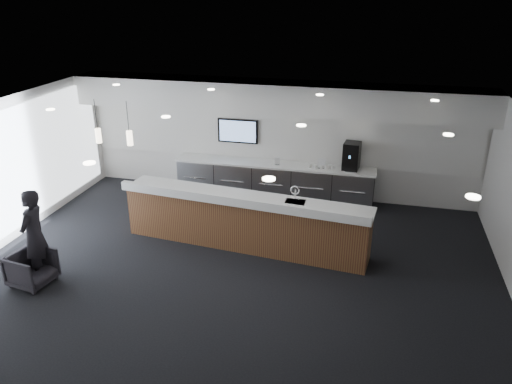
% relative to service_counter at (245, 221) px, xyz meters
% --- Properties ---
extents(ground, '(10.00, 10.00, 0.00)m').
position_rel_service_counter_xyz_m(ground, '(0.07, -1.04, -0.58)').
color(ground, black).
rests_on(ground, ground).
extents(ceiling, '(10.00, 8.00, 0.02)m').
position_rel_service_counter_xyz_m(ceiling, '(0.07, -1.04, 2.42)').
color(ceiling, black).
rests_on(ceiling, back_wall).
extents(back_wall, '(10.00, 0.02, 3.00)m').
position_rel_service_counter_xyz_m(back_wall, '(0.07, 2.96, 0.92)').
color(back_wall, silver).
rests_on(back_wall, ground).
extents(soffit_bulkhead, '(10.00, 0.90, 0.70)m').
position_rel_service_counter_xyz_m(soffit_bulkhead, '(0.07, 2.51, 2.07)').
color(soffit_bulkhead, silver).
rests_on(soffit_bulkhead, back_wall).
extents(alcove_panel, '(9.80, 0.06, 1.40)m').
position_rel_service_counter_xyz_m(alcove_panel, '(0.07, 2.93, 1.02)').
color(alcove_panel, silver).
rests_on(alcove_panel, back_wall).
extents(back_credenza, '(5.06, 0.66, 0.95)m').
position_rel_service_counter_xyz_m(back_credenza, '(0.07, 2.60, -0.10)').
color(back_credenza, gray).
rests_on(back_credenza, ground).
extents(wall_tv, '(1.05, 0.08, 0.62)m').
position_rel_service_counter_xyz_m(wall_tv, '(-0.93, 2.87, 1.07)').
color(wall_tv, black).
rests_on(wall_tv, back_wall).
extents(pendant_left, '(0.12, 0.12, 0.30)m').
position_rel_service_counter_xyz_m(pendant_left, '(-2.33, -0.24, 1.67)').
color(pendant_left, '#FFEBC6').
rests_on(pendant_left, ceiling).
extents(pendant_right, '(0.12, 0.12, 0.30)m').
position_rel_service_counter_xyz_m(pendant_right, '(-3.03, -0.24, 1.67)').
color(pendant_right, '#FFEBC6').
rests_on(pendant_right, ceiling).
extents(ceiling_can_lights, '(7.00, 5.00, 0.02)m').
position_rel_service_counter_xyz_m(ceiling_can_lights, '(0.07, -1.04, 2.39)').
color(ceiling_can_lights, silver).
rests_on(ceiling_can_lights, ceiling).
extents(service_counter, '(5.29, 1.40, 1.49)m').
position_rel_service_counter_xyz_m(service_counter, '(0.00, 0.00, 0.00)').
color(service_counter, '#4E271A').
rests_on(service_counter, ground).
extents(coffee_machine, '(0.43, 0.53, 0.67)m').
position_rel_service_counter_xyz_m(coffee_machine, '(1.97, 2.65, 0.71)').
color(coffee_machine, black).
rests_on(coffee_machine, back_credenza).
extents(info_sign_left, '(0.14, 0.05, 0.19)m').
position_rel_service_counter_xyz_m(info_sign_left, '(0.17, 2.52, 0.47)').
color(info_sign_left, silver).
rests_on(info_sign_left, back_credenza).
extents(info_sign_right, '(0.19, 0.05, 0.26)m').
position_rel_service_counter_xyz_m(info_sign_right, '(1.28, 2.52, 0.50)').
color(info_sign_right, silver).
rests_on(info_sign_right, back_credenza).
extents(armchair, '(0.81, 0.80, 0.65)m').
position_rel_service_counter_xyz_m(armchair, '(-3.40, -2.34, -0.25)').
color(armchair, black).
rests_on(armchair, ground).
extents(lounge_guest, '(0.49, 0.69, 1.77)m').
position_rel_service_counter_xyz_m(lounge_guest, '(-3.41, -2.11, 0.31)').
color(lounge_guest, black).
rests_on(lounge_guest, ground).
extents(cup_0, '(0.09, 0.09, 0.09)m').
position_rel_service_counter_xyz_m(cup_0, '(1.56, 2.50, 0.42)').
color(cup_0, white).
rests_on(cup_0, back_credenza).
extents(cup_1, '(0.13, 0.13, 0.09)m').
position_rel_service_counter_xyz_m(cup_1, '(1.42, 2.50, 0.42)').
color(cup_1, white).
rests_on(cup_1, back_credenza).
extents(cup_2, '(0.12, 0.12, 0.09)m').
position_rel_service_counter_xyz_m(cup_2, '(1.28, 2.50, 0.42)').
color(cup_2, white).
rests_on(cup_2, back_credenza).
extents(cup_3, '(0.12, 0.12, 0.09)m').
position_rel_service_counter_xyz_m(cup_3, '(1.14, 2.50, 0.42)').
color(cup_3, white).
rests_on(cup_3, back_credenza).
extents(cup_4, '(0.13, 0.13, 0.09)m').
position_rel_service_counter_xyz_m(cup_4, '(1.00, 2.50, 0.42)').
color(cup_4, white).
rests_on(cup_4, back_credenza).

